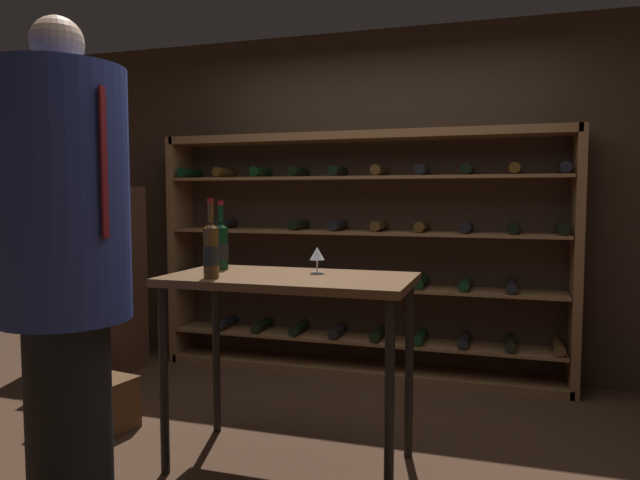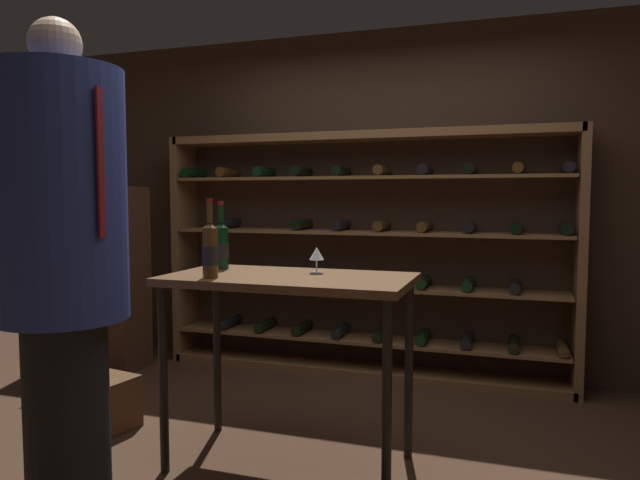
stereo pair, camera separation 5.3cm
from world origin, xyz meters
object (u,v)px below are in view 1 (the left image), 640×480
Objects in this scene: person_guest_blue_shirt at (64,258)px; tasting_table at (290,298)px; wine_rack at (360,255)px; wine_glass_stemmed_right at (317,255)px; wine_bottle_black_capsule at (211,250)px; display_cabinet at (110,279)px; wine_bottle_red_label at (221,245)px; wine_crate at (90,404)px.

tasting_table is at bearing 131.04° from person_guest_blue_shirt.
tasting_table is 0.60× the size of person_guest_blue_shirt.
wine_rack is at bearing 152.54° from person_guest_blue_shirt.
wine_glass_stemmed_right is (0.10, 0.12, 0.21)m from tasting_table.
display_cabinet is at bearing 140.24° from wine_bottle_black_capsule.
display_cabinet is at bearing 153.65° from wine_glass_stemmed_right.
wine_glass_stemmed_right is at bearing 50.33° from tasting_table.
wine_rack is at bearing 74.44° from wine_bottle_red_label.
person_guest_blue_shirt reaches higher than display_cabinet.
wine_bottle_black_capsule is (-0.30, -1.80, 0.19)m from wine_rack.
person_guest_blue_shirt is at bearing -102.89° from wine_rack.
display_cabinet is (-1.93, 1.13, -0.14)m from tasting_table.
display_cabinet reaches higher than wine_bottle_red_label.
display_cabinet reaches higher than wine_glass_stemmed_right.
wine_crate is 1.30× the size of wine_bottle_red_label.
person_guest_blue_shirt is at bearing -56.36° from display_cabinet.
wine_rack is 8.47× the size of wine_bottle_red_label.
wine_crate is 1.27m from wine_bottle_red_label.
wine_bottle_black_capsule is (0.12, -0.33, 0.01)m from wine_bottle_red_label.
wine_glass_stemmed_right is at bearing 37.23° from wine_bottle_black_capsule.
wine_rack is 2.57× the size of tasting_table.
wine_bottle_red_label is 2.74× the size of wine_glass_stemmed_right.
wine_bottle_red_label is at bearing 109.43° from wine_bottle_black_capsule.
person_guest_blue_shirt is (-0.60, -0.87, 0.27)m from tasting_table.
wine_bottle_red_label is at bearing 3.88° from wine_crate.
tasting_table is 1.46m from wine_crate.
person_guest_blue_shirt is 1.41× the size of display_cabinet.
display_cabinet is 2.30m from wine_glass_stemmed_right.
wine_bottle_black_capsule is (0.95, -0.27, 0.96)m from wine_crate.
display_cabinet is (-1.90, -0.47, -0.20)m from wine_rack.
wine_glass_stemmed_right is (1.38, 0.06, 0.91)m from wine_crate.
wine_glass_stemmed_right is at bearing -26.35° from display_cabinet.
wine_rack is 1.97m from display_cabinet.
person_guest_blue_shirt is 1.52m from wine_crate.
tasting_table is at bearing -88.85° from wine_rack.
wine_rack reaches higher than display_cabinet.
wine_bottle_black_capsule is at bearing -39.76° from display_cabinet.
tasting_table reaches higher than wine_crate.
person_guest_blue_shirt is 4.25× the size of wine_crate.
person_guest_blue_shirt is 1.22m from wine_glass_stemmed_right.
person_guest_blue_shirt reaches higher than wine_bottle_red_label.
tasting_table is 2.25m from display_cabinet.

